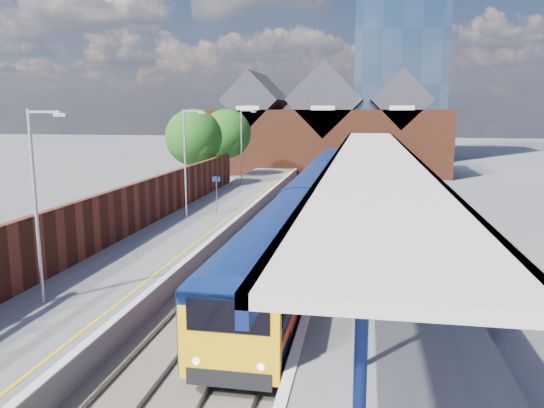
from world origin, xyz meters
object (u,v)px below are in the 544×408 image
Objects in this scene: parked_car_silver at (438,245)px; parked_car_blue at (387,212)px; platform_sign at (216,188)px; train at (323,178)px; lamp_post_c at (187,157)px; lamp_post_b at (38,195)px; lamp_post_d at (243,142)px; parked_car_dark at (438,284)px; parked_car_red at (415,262)px.

parked_car_silver is 1.06× the size of parked_car_blue.
train is at bearing 59.44° from platform_sign.
lamp_post_b is at bearing -90.00° from lamp_post_c.
platform_sign reaches higher than train.
parked_car_dark is (14.14, -29.35, -3.33)m from lamp_post_d.
parked_car_blue is at bearing -4.26° from platform_sign.
train is 24.07m from parked_car_red.
parked_car_dark is at bearing 10.62° from lamp_post_b.
parked_car_dark is at bearing -64.28° from lamp_post_d.
platform_sign is 16.57m from parked_car_silver.
lamp_post_b is 1.93× the size of parked_car_red.
parked_car_dark is at bearing -43.36° from lamp_post_c.
lamp_post_b reaches higher than parked_car_dark.
platform_sign reaches higher than parked_car_red.
lamp_post_d is 14.25m from platform_sign.
parked_car_red is 3.02m from parked_car_dark.
lamp_post_b is (-7.86, -29.00, 2.87)m from train.
lamp_post_b is 1.00× the size of lamp_post_c.
parked_car_red is at bearing 176.92° from parked_car_silver.
parked_car_blue is at bearing -49.19° from lamp_post_d.
parked_car_dark is at bearing -50.23° from platform_sign.
parked_car_dark is (12.77, -15.35, -1.03)m from platform_sign.
lamp_post_d is 29.85m from parked_car_red.
train reaches higher than parked_car_silver.
platform_sign is at bearing -84.44° from lamp_post_d.
lamp_post_c is at bearing -124.26° from platform_sign.
parked_car_red is at bearing -37.47° from lamp_post_c.
lamp_post_c is 17.40m from parked_car_red.
lamp_post_d is 1.93× the size of parked_car_red.
lamp_post_c is at bearing 47.95° from parked_car_red.
parked_car_dark is 1.12× the size of parked_car_blue.
lamp_post_d is at bearing 90.00° from lamp_post_c.
lamp_post_d reaches higher than train.
lamp_post_c is 1.63× the size of parked_car_silver.
parked_car_red is at bearing -76.31° from train.
lamp_post_c reaches higher than train.
parked_car_silver is at bearing 29.62° from lamp_post_b.
parked_car_red is at bearing -62.82° from lamp_post_d.
train is 21.71m from parked_car_silver.
lamp_post_b reaches higher than platform_sign.
parked_car_blue is (4.97, -11.85, -0.56)m from train.
lamp_post_c is 16.00m from lamp_post_d.
lamp_post_b reaches higher than parked_car_red.
lamp_post_d is at bearing 95.56° from platform_sign.
parked_car_dark is at bearing -165.40° from parked_car_silver.
parked_car_dark is at bearing -159.71° from parked_car_blue.
parked_car_red is at bearing 22.51° from lamp_post_b.
lamp_post_d reaches higher than parked_car_red.
train is at bearing -20.92° from lamp_post_d.
lamp_post_b is at bearing -105.16° from train.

